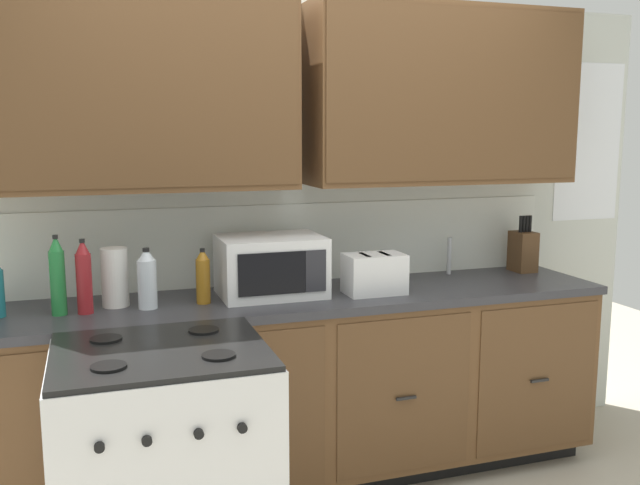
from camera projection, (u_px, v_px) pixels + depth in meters
The scene contains 12 objects.
wall_unit at pixel (298, 148), 3.36m from camera, with size 4.08×0.40×2.36m.
counter_run at pixel (311, 386), 3.35m from camera, with size 2.91×0.64×0.94m.
stove_range at pixel (165, 472), 2.53m from camera, with size 0.76×0.68×0.95m.
microwave at pixel (271, 266), 3.24m from camera, with size 0.48×0.37×0.28m.
toaster at pixel (374, 274), 3.28m from camera, with size 0.28×0.18×0.19m.
knife_block at pixel (523, 251), 3.80m from camera, with size 0.11×0.14×0.31m.
sink_faucet at pixel (449, 256), 3.73m from camera, with size 0.02×0.02×0.20m, color #B2B5BA.
paper_towel_roll at pixel (115, 277), 3.03m from camera, with size 0.12×0.12×0.26m, color white.
bottle_green at pixel (57, 276), 2.88m from camera, with size 0.06×0.06×0.34m.
bottle_red at pixel (84, 277), 2.90m from camera, with size 0.07×0.07×0.32m.
bottle_clear at pixel (147, 279), 2.99m from camera, with size 0.08×0.08×0.27m.
bottle_amber at pixel (203, 277), 3.08m from camera, with size 0.06×0.06×0.25m.
Camera 1 is at (-0.97, -2.75, 1.70)m, focal length 38.83 mm.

